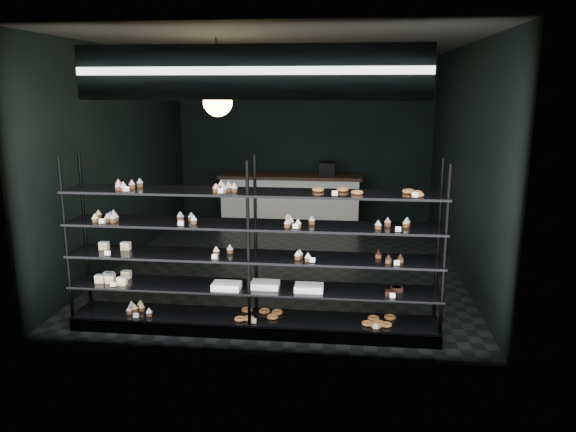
{
  "coord_description": "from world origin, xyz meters",
  "views": [
    {
      "loc": [
        0.94,
        -8.12,
        2.61
      ],
      "look_at": [
        0.23,
        -1.9,
        1.18
      ],
      "focal_mm": 35.0,
      "sensor_mm": 36.0,
      "label": 1
    }
  ],
  "objects": [
    {
      "name": "pendant_lamp",
      "position": [
        -0.65,
        -1.5,
        2.45
      ],
      "size": [
        0.34,
        0.34,
        0.9
      ],
      "color": "black",
      "rests_on": "room"
    },
    {
      "name": "signage",
      "position": [
        0.0,
        -2.93,
        2.75
      ],
      "size": [
        3.3,
        0.05,
        0.5
      ],
      "color": "#110C40",
      "rests_on": "room"
    },
    {
      "name": "display_shelf",
      "position": [
        -0.11,
        -2.45,
        0.63
      ],
      "size": [
        4.0,
        0.5,
        1.91
      ],
      "color": "black",
      "rests_on": "room"
    },
    {
      "name": "service_counter",
      "position": [
        -0.21,
        2.5,
        0.5
      ],
      "size": [
        2.73,
        0.65,
        1.23
      ],
      "color": "silver",
      "rests_on": "room"
    },
    {
      "name": "room",
      "position": [
        0.0,
        0.0,
        1.6
      ],
      "size": [
        5.01,
        6.01,
        3.2
      ],
      "color": "black",
      "rests_on": "ground"
    }
  ]
}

